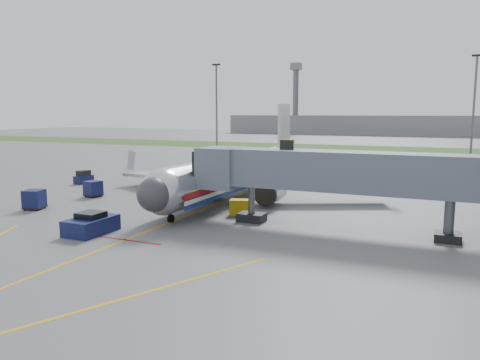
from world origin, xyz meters
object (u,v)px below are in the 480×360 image
at_px(airliner, 237,172).
at_px(pushback_tug, 91,224).
at_px(belt_loader, 206,194).
at_px(ramp_worker, 206,184).
at_px(baggage_tug, 84,178).

relative_size(airliner, pushback_tug, 9.09).
bearing_deg(belt_loader, airliner, 43.80).
height_order(pushback_tug, belt_loader, belt_loader).
height_order(belt_loader, ramp_worker, belt_loader).
bearing_deg(airliner, belt_loader, -136.20).
bearing_deg(belt_loader, baggage_tug, 170.93).
distance_m(baggage_tug, ramp_worker, 17.40).
bearing_deg(pushback_tug, ramp_worker, 92.93).
distance_m(airliner, ramp_worker, 5.08).
distance_m(baggage_tug, belt_loader, 19.70).
height_order(pushback_tug, baggage_tug, baggage_tug).
distance_m(pushback_tug, ramp_worker, 20.20).
bearing_deg(ramp_worker, baggage_tug, 153.74).
relative_size(airliner, baggage_tug, 14.37).
relative_size(pushback_tug, belt_loader, 0.93).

